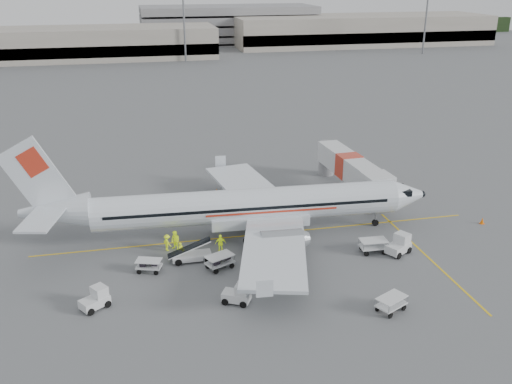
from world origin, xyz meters
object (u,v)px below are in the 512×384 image
Objects in this scene: tug_aft at (94,299)px; tug_mid at (236,293)px; aircraft at (248,184)px; jet_bridge at (348,174)px; belt_loader at (191,248)px; tug_fore at (398,244)px.

tug_mid is at bearing -42.42° from tug_aft.
aircraft is 16.92m from jet_bridge.
tug_mid is at bearing -133.59° from jet_bridge.
tug_mid is (2.65, -7.78, -0.43)m from belt_loader.
tug_mid is at bearing 167.00° from tug_fore.
aircraft is at bearing 101.56° from tug_mid.
belt_loader reaches higher than tug_fore.
tug_fore is (18.93, -2.81, -0.34)m from belt_loader.
aircraft reaches higher than belt_loader.
jet_bridge reaches higher than belt_loader.
tug_fore is at bearing -27.10° from tug_aft.
jet_bridge is at bearing 55.81° from tug_fore.
tug_mid is (-16.28, -4.97, -0.09)m from tug_fore.
jet_bridge is (14.01, 8.96, -3.14)m from aircraft.
tug_fore is 1.09× the size of tug_aft.
jet_bridge is 7.92× the size of tug_aft.
tug_aft is (-14.40, -10.37, -4.58)m from aircraft.
aircraft is 18.32m from tug_aft.
aircraft is at bearing 1.57° from tug_aft.
tug_fore reaches higher than tug_aft.
belt_loader is (-20.10, -13.13, -1.02)m from jet_bridge.
tug_mid is (-3.44, -11.95, -4.59)m from aircraft.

